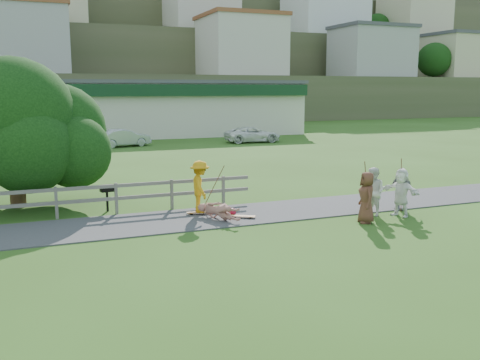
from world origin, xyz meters
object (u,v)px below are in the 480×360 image
Objects in this scene: spectator_a at (373,192)px; spectator_b at (401,189)px; tree at (14,145)px; car_white at (253,135)px; spectator_d at (401,192)px; bbq at (107,198)px; skater_fallen at (219,211)px; spectator_c at (367,197)px; car_silver at (123,138)px; skater_rider at (200,189)px.

spectator_a is 1.09× the size of spectator_b.
car_white is at bearing 46.99° from tree.
spectator_b is 0.93× the size of spectator_d.
spectator_a reaches higher than bbq.
spectator_c is at bearing -50.86° from skater_fallen.
bbq reaches higher than skater_fallen.
bbq is (2.98, -2.02, -1.85)m from tree.
spectator_a is 1.01× the size of spectator_d.
spectator_a is at bearing -39.95° from skater_fallen.
skater_fallen is 1.83× the size of bbq.
spectator_d reaches higher than car_white.
car_white is at bearing -109.63° from car_silver.
bbq is at bearing -121.47° from spectator_a.
car_silver is at bearing 88.25° from car_white.
spectator_c reaches higher than spectator_d.
spectator_a is 1.77× the size of bbq.
car_silver is 0.89× the size of car_white.
car_silver is 20.83m from tree.
bbq is (-2.92, 1.80, -0.43)m from skater_rider.
spectator_c is 26.56m from car_silver.
spectator_b is at bearing -23.90° from tree.
spectator_b is at bearing -28.41° from bbq.
spectator_c is 1.78× the size of bbq.
spectator_a reaches higher than skater_fallen.
tree reaches higher than skater_fallen.
spectator_b reaches higher than car_white.
skater_fallen is 1.03× the size of spectator_c.
skater_rider is 1.90× the size of bbq.
spectator_c is at bearing -32.84° from tree.
spectator_c is (-2.29, -1.14, 0.07)m from spectator_b.
car_white is at bearing 149.66° from spectator_b.
skater_fallen is at bearing 156.09° from car_white.
skater_rider is 25.49m from car_white.
bbq is (-4.22, -21.49, -0.19)m from car_silver.
skater_fallen is at bearing -98.74° from spectator_c.
spectator_b is at bearing 171.00° from car_white.
skater_rider is 6.93m from spectator_d.
spectator_c is 12.75m from tree.
spectator_d reaches higher than bbq.
spectator_d is 13.99m from tree.
spectator_d reaches higher than car_silver.
skater_rider reaches higher than spectator_b.
tree reaches higher than spectator_a.
car_white is at bearing 39.01° from skater_fallen.
spectator_a reaches higher than car_silver.
skater_rider reaches higher than spectator_c.
skater_fallen is 5.39m from spectator_a.
skater_rider is at bearing 84.36° from skater_fallen.
skater_rider is at bearing 154.46° from car_white.
skater_fallen is (0.34, -0.96, -0.59)m from skater_rider.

